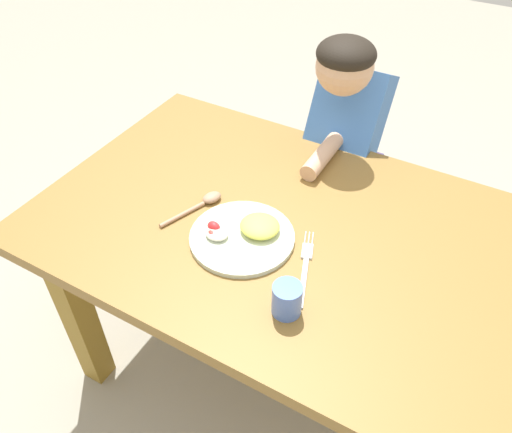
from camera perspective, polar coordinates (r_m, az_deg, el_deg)
name	(u,v)px	position (r m, az deg, el deg)	size (l,w,h in m)	color
ground_plane	(284,373)	(1.83, 3.18, -17.19)	(8.00, 8.00, 0.00)	#9C9786
dining_table	(292,258)	(1.36, 4.10, -4.65)	(1.33, 0.83, 0.69)	olive
plate	(244,234)	(1.24, -1.34, -2.02)	(0.26, 0.26, 0.04)	beige
fork	(305,267)	(1.19, 5.57, -5.65)	(0.10, 0.23, 0.01)	silver
spoon	(204,202)	(1.34, -5.92, 1.61)	(0.09, 0.19, 0.02)	tan
drinking_cup	(287,299)	(1.08, 3.50, -9.30)	(0.06, 0.06, 0.08)	#5178DE
person	(342,166)	(1.73, 9.65, 5.65)	(0.21, 0.42, 1.03)	#483A65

